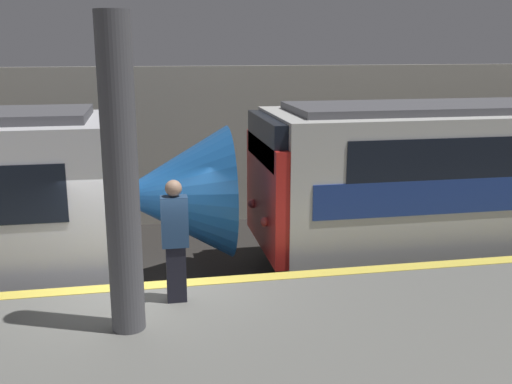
% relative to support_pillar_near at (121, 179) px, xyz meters
% --- Properties ---
extents(ground_plane, '(120.00, 120.00, 0.00)m').
position_rel_support_pillar_near_xyz_m(ground_plane, '(0.18, 1.54, -2.96)').
color(ground_plane, '#282623').
extents(platform, '(40.00, 4.36, 0.94)m').
position_rel_support_pillar_near_xyz_m(platform, '(0.18, -0.63, -2.49)').
color(platform, slate).
rests_on(platform, ground).
extents(station_rear_barrier, '(50.00, 0.15, 4.06)m').
position_rel_support_pillar_near_xyz_m(station_rear_barrier, '(0.18, 7.88, -0.93)').
color(station_rear_barrier, '#B2AD9E').
rests_on(station_rear_barrier, ground).
extents(support_pillar_near, '(0.44, 0.44, 4.05)m').
position_rel_support_pillar_near_xyz_m(support_pillar_near, '(0.00, 0.00, 0.00)').
color(support_pillar_near, '#56565B').
rests_on(support_pillar_near, platform).
extents(person_waiting, '(0.38, 0.24, 1.81)m').
position_rel_support_pillar_near_xyz_m(person_waiting, '(0.68, 0.76, -1.06)').
color(person_waiting, black).
rests_on(person_waiting, platform).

